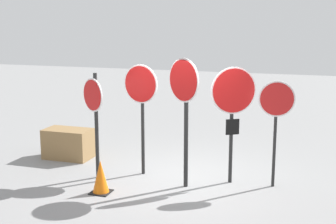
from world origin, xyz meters
name	(u,v)px	position (x,y,z in m)	size (l,w,h in m)	color
ground_plane	(184,181)	(0.00, 0.00, 0.00)	(40.00, 40.00, 0.00)	gray
stop_sign_0	(94,107)	(-1.80, -0.38, 1.50)	(0.60, 0.37, 2.19)	black
stop_sign_1	(141,95)	(-0.98, 0.14, 1.72)	(0.79, 0.21, 2.35)	black
stop_sign_2	(184,97)	(0.09, -0.31, 1.80)	(0.71, 0.49, 2.54)	black
stop_sign_3	(233,101)	(0.93, 0.19, 1.68)	(0.80, 0.51, 2.35)	black
stop_sign_4	(276,109)	(1.76, 0.23, 1.57)	(0.69, 0.17, 2.11)	black
traffic_cone_0	(101,177)	(-1.32, -1.12, 0.32)	(0.37, 0.37, 0.64)	black
storage_crate	(68,144)	(-3.07, 0.70, 0.35)	(1.10, 0.63, 0.71)	olive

